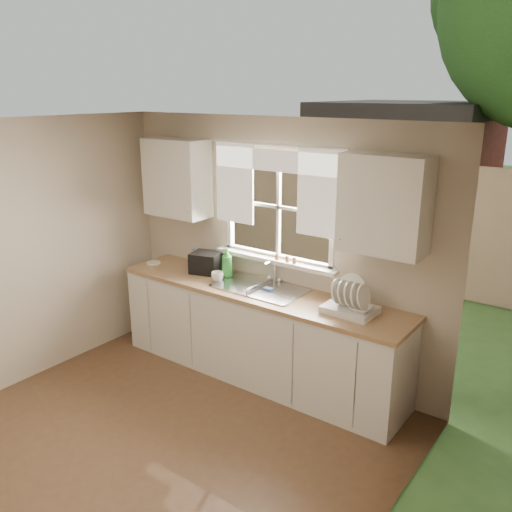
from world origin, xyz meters
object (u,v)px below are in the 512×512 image
Objects in this scene: soap_bottle_a at (227,262)px; cup at (217,277)px; dish_rack at (350,304)px; black_appliance at (206,263)px.

soap_bottle_a is 2.51× the size of cup.
dish_rack is 3.59× the size of cup.
dish_rack is 1.43× the size of soap_bottle_a.
dish_rack reaches higher than black_appliance.
soap_bottle_a is at bearing 176.36° from dish_rack.
dish_rack is at bearing 26.42° from cup.
cup is 0.31m from black_appliance.
dish_rack and soap_bottle_a have the same top height.
dish_rack reaches higher than cup.
dish_rack is at bearing 13.79° from soap_bottle_a.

